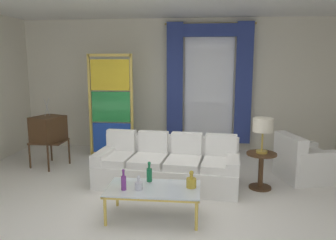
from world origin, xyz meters
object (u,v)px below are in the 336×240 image
at_px(coffee_table, 153,190).
at_px(armchair_white, 302,163).
at_px(bottle_amber_squat, 149,174).
at_px(bottle_ruby_flask, 139,185).
at_px(peacock_figurine, 133,154).
at_px(bottle_crystal_tall, 191,182).
at_px(table_lamp_brass, 263,126).
at_px(vintage_tv, 48,130).
at_px(couch_white_long, 168,166).
at_px(bottle_blue_decanter, 124,182).
at_px(stained_glass_divider, 111,109).
at_px(round_side_table, 261,167).

height_order(coffee_table, armchair_white, armchair_white).
xyz_separation_m(bottle_amber_squat, bottle_ruby_flask, (-0.09, -0.31, -0.05)).
distance_m(armchair_white, peacock_figurine, 3.17).
relative_size(bottle_crystal_tall, peacock_figurine, 0.38).
xyz_separation_m(bottle_crystal_tall, table_lamp_brass, (1.09, 1.13, 0.54)).
bearing_deg(bottle_amber_squat, vintage_tv, 142.29).
relative_size(couch_white_long, bottle_ruby_flask, 12.54).
xyz_separation_m(coffee_table, bottle_blue_decanter, (-0.37, -0.11, 0.14)).
xyz_separation_m(couch_white_long, coffee_table, (-0.06, -1.24, 0.07)).
relative_size(bottle_amber_squat, armchair_white, 0.28).
xyz_separation_m(couch_white_long, bottle_crystal_tall, (0.43, -1.18, 0.18)).
bearing_deg(bottle_ruby_flask, couch_white_long, 79.65).
height_order(vintage_tv, stained_glass_divider, stained_glass_divider).
height_order(bottle_amber_squat, peacock_figurine, bottle_amber_squat).
bearing_deg(peacock_figurine, bottle_blue_decanter, -81.02).
xyz_separation_m(coffee_table, bottle_amber_squat, (-0.09, 0.23, 0.15)).
bearing_deg(bottle_amber_squat, couch_white_long, 81.46).
bearing_deg(bottle_amber_squat, bottle_ruby_flask, -106.08).
relative_size(couch_white_long, armchair_white, 2.42).
height_order(coffee_table, vintage_tv, vintage_tv).
bearing_deg(bottle_amber_squat, peacock_figurine, 107.86).
bearing_deg(table_lamp_brass, vintage_tv, 168.70).
distance_m(bottle_ruby_flask, round_side_table, 2.18).
distance_m(bottle_amber_squat, armchair_white, 2.89).
distance_m(vintage_tv, peacock_figurine, 1.72).
xyz_separation_m(coffee_table, peacock_figurine, (-0.74, 2.26, -0.15)).
bearing_deg(peacock_figurine, table_lamp_brass, -24.58).
bearing_deg(bottle_crystal_tall, table_lamp_brass, 46.14).
relative_size(couch_white_long, bottle_blue_decanter, 8.71).
relative_size(stained_glass_divider, round_side_table, 3.70).
bearing_deg(coffee_table, armchair_white, 35.70).
bearing_deg(coffee_table, peacock_figurine, 108.24).
relative_size(bottle_blue_decanter, bottle_crystal_tall, 1.21).
distance_m(bottle_blue_decanter, bottle_amber_squat, 0.44).
height_order(bottle_blue_decanter, armchair_white, armchair_white).
bearing_deg(bottle_blue_decanter, bottle_amber_squat, 50.58).
xyz_separation_m(vintage_tv, peacock_figurine, (1.62, 0.28, -0.51)).
bearing_deg(bottle_amber_squat, table_lamp_brass, 30.07).
bearing_deg(bottle_crystal_tall, vintage_tv, 146.06).
xyz_separation_m(coffee_table, bottle_ruby_flask, (-0.18, -0.08, 0.10)).
xyz_separation_m(bottle_blue_decanter, armchair_white, (2.75, 1.82, -0.23)).
xyz_separation_m(armchair_white, table_lamp_brass, (-0.80, -0.51, 0.74)).
bearing_deg(bottle_crystal_tall, couch_white_long, 110.15).
bearing_deg(coffee_table, stained_glass_divider, 115.69).
height_order(bottle_blue_decanter, stained_glass_divider, stained_glass_divider).
distance_m(couch_white_long, stained_glass_divider, 2.12).
distance_m(bottle_amber_squat, vintage_tv, 2.88).
height_order(couch_white_long, peacock_figurine, couch_white_long).
bearing_deg(round_side_table, bottle_ruby_flask, -144.03).
relative_size(coffee_table, vintage_tv, 0.91).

